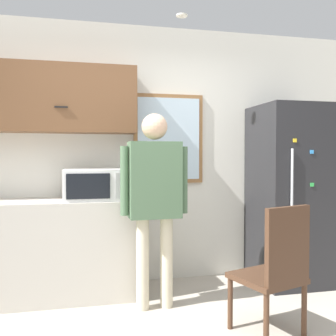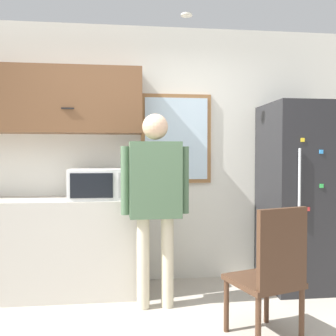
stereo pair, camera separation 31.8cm
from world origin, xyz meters
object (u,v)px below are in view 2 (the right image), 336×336
object	(u,v)px
refrigerator	(300,195)
chair	(271,270)
person	(155,190)
microwave	(98,184)

from	to	relation	value
refrigerator	chair	size ratio (longest dim) A/B	1.90
person	refrigerator	distance (m)	1.57
microwave	refrigerator	distance (m)	2.03
microwave	refrigerator	world-z (taller)	refrigerator
microwave	chair	xyz separation A→B (m)	(1.28, -1.10, -0.54)
refrigerator	chair	bearing A→B (deg)	-124.34
person	chair	size ratio (longest dim) A/B	1.73
refrigerator	chair	distance (m)	1.39
microwave	chair	size ratio (longest dim) A/B	0.56
refrigerator	chair	xyz separation A→B (m)	(-0.75, -1.10, -0.41)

